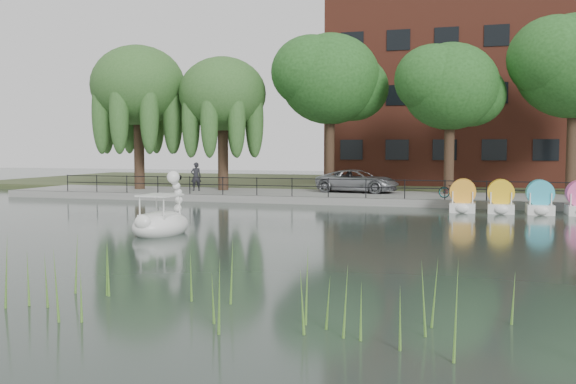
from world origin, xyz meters
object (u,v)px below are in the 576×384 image
at_px(bicycle, 455,189).
at_px(swan_boat, 162,220).
at_px(pedestrian, 196,174).
at_px(minivan, 358,179).

distance_m(bicycle, swan_boat, 16.93).
bearing_deg(pedestrian, bicycle, 141.12).
bearing_deg(minivan, pedestrian, 106.84).
bearing_deg(minivan, bicycle, -108.72).
bearing_deg(minivan, swan_boat, 175.21).
height_order(minivan, bicycle, minivan).
bearing_deg(bicycle, swan_boat, 153.75).
bearing_deg(swan_boat, pedestrian, 115.00).
height_order(minivan, pedestrian, pedestrian).
relative_size(pedestrian, swan_boat, 0.73).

